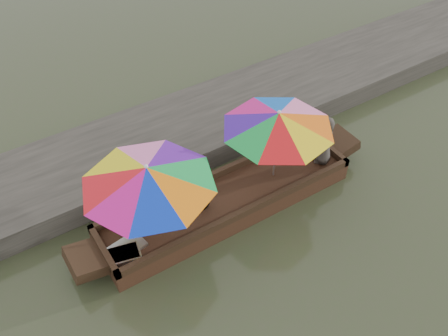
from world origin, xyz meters
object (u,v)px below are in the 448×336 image
tray_scallop (128,246)px  charcoal_grill (200,201)px  tray_crayfish (123,254)px  umbrella_stern (276,145)px  vendor (325,140)px  supply_bag (184,190)px  umbrella_bow (151,200)px  boat_hull (227,203)px  cooking_pot (147,219)px

tray_scallop → charcoal_grill: 1.55m
tray_crayfish → umbrella_stern: umbrella_stern is taller
vendor → tray_crayfish: bearing=-42.3°
supply_bag → umbrella_bow: (-0.84, -0.45, 0.65)m
tray_crayfish → supply_bag: 1.68m
boat_hull → umbrella_stern: size_ratio=2.40×
supply_bag → vendor: (2.79, -0.63, 0.40)m
umbrella_stern → tray_scallop: bearing=-178.3°
charcoal_grill → umbrella_bow: 1.20m
tray_crayfish → supply_bag: supply_bag is taller
cooking_pot → vendor: bearing=-6.4°
boat_hull → umbrella_stern: bearing=0.0°
tray_crayfish → charcoal_grill: 1.70m
boat_hull → umbrella_stern: 1.43m
supply_bag → umbrella_stern: bearing=-14.6°
umbrella_bow → vendor: bearing=-2.9°
supply_bag → cooking_pot: bearing=-166.1°
cooking_pot → umbrella_stern: (2.61, -0.23, 0.67)m
boat_hull → charcoal_grill: (-0.52, 0.11, 0.26)m
umbrella_bow → umbrella_stern: 2.56m
tray_crayfish → tray_scallop: 0.18m
tray_scallop → cooking_pot: bearing=32.1°
cooking_pot → charcoal_grill: 1.02m
vendor → tray_scallop: bearing=-44.0°
charcoal_grill → vendor: (2.65, -0.30, 0.45)m
umbrella_bow → umbrella_stern: same height
boat_hull → cooking_pot: cooking_pot is taller
supply_bag → vendor: vendor is taller
boat_hull → umbrella_bow: size_ratio=2.23×
charcoal_grill → supply_bag: 0.37m
umbrella_stern → umbrella_bow: bearing=180.0°
supply_bag → umbrella_stern: 1.90m
tray_scallop → vendor: vendor is taller
cooking_pot → supply_bag: bearing=13.9°
boat_hull → tray_crayfish: size_ratio=8.78×
boat_hull → umbrella_stern: (1.08, 0.00, 0.95)m
vendor → umbrella_stern: (-1.06, 0.18, 0.25)m
boat_hull → tray_scallop: bearing=-177.4°
charcoal_grill → vendor: vendor is taller
cooking_pot → tray_scallop: bearing=-147.9°
tray_crayfish → charcoal_grill: (1.67, 0.33, 0.04)m
cooking_pot → tray_scallop: (-0.52, -0.32, -0.07)m
tray_crayfish → vendor: vendor is taller
umbrella_bow → charcoal_grill: bearing=6.7°
tray_scallop → charcoal_grill: (1.53, 0.21, 0.05)m
cooking_pot → charcoal_grill: (1.01, -0.12, -0.02)m
boat_hull → charcoal_grill: size_ratio=14.51×
cooking_pot → charcoal_grill: bearing=-6.7°
tray_crayfish → umbrella_bow: umbrella_bow is taller
umbrella_stern → vendor: bearing=-9.8°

